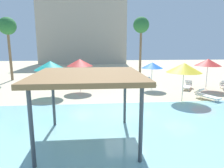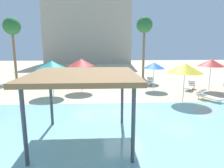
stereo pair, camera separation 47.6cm
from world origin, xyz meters
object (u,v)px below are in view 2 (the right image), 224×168
Objects in this scene: beach_umbrella_red_5 at (211,63)px; lounge_chair_4 at (149,82)px; shade_pavilion at (83,78)px; beach_umbrella_blue_6 at (154,65)px; beach_umbrella_yellow_1 at (185,68)px; palm_tree_0 at (144,27)px; beach_umbrella_red_3 at (81,62)px; palm_tree_2 at (12,28)px; lounge_chair_1 at (190,86)px; lounge_chair_5 at (207,96)px; beach_umbrella_teal_2 at (52,65)px.

beach_umbrella_red_5 reaches higher than lounge_chair_4.
beach_umbrella_blue_6 is (5.44, 9.58, -0.53)m from shade_pavilion.
beach_umbrella_yellow_1 is 11.54m from palm_tree_0.
lounge_chair_4 is (6.57, 2.30, -2.18)m from beach_umbrella_red_3.
beach_umbrella_blue_6 is 2.90m from lounge_chair_4.
beach_umbrella_red_3 is 10.80m from palm_tree_2.
beach_umbrella_yellow_1 is at bearing -27.72° from beach_umbrella_red_3.
palm_tree_2 is (-9.17, 15.70, 3.11)m from shade_pavilion.
palm_tree_2 is at bearing -75.18° from lounge_chair_1.
lounge_chair_4 is (-3.23, 2.37, 0.00)m from lounge_chair_1.
beach_umbrella_red_3 is at bearing 95.91° from shade_pavilion.
shade_pavilion is at bearing -84.09° from beach_umbrella_red_3.
palm_tree_0 reaches higher than beach_umbrella_red_5.
lounge_chair_1 is 3.62m from lounge_chair_5.
shade_pavilion is at bearing -139.77° from beach_umbrella_yellow_1.
lounge_chair_5 is at bearing -29.21° from palm_tree_2.
lounge_chair_5 is (8.50, 5.82, -2.40)m from shade_pavilion.
beach_umbrella_red_5 is 5.00m from beach_umbrella_blue_6.
beach_umbrella_teal_2 is at bearing -125.72° from lounge_chair_5.
shade_pavilion reaches higher than lounge_chair_5.
shade_pavilion reaches higher than lounge_chair_1.
beach_umbrella_teal_2 is 1.46× the size of lounge_chair_1.
beach_umbrella_yellow_1 is 1.00× the size of beach_umbrella_red_5.
beach_umbrella_teal_2 is at bearing -136.88° from palm_tree_0.
lounge_chair_5 is 12.38m from palm_tree_0.
palm_tree_0 is at bearing 93.23° from beach_umbrella_yellow_1.
shade_pavilion is 13.27m from lounge_chair_4.
lounge_chair_4 is at bearing 151.04° from beach_umbrella_red_5.
lounge_chair_5 is (2.92, -5.98, 0.00)m from lounge_chair_4.
shade_pavilion is at bearing -138.76° from beach_umbrella_red_5.
palm_tree_0 is (-4.48, 7.33, 3.65)m from beach_umbrella_red_5.
shade_pavilion is 8.58m from beach_umbrella_yellow_1.
palm_tree_2 is at bearing 161.45° from beach_umbrella_red_5.
shade_pavilion is 11.03m from beach_umbrella_blue_6.
beach_umbrella_blue_6 is 1.25× the size of lounge_chair_5.
palm_tree_2 reaches higher than beach_umbrella_teal_2.
palm_tree_2 is (-17.99, 6.27, 5.51)m from lounge_chair_1.
beach_umbrella_red_5 is 0.38× the size of palm_tree_0.
lounge_chair_5 is (11.65, -2.13, -2.11)m from beach_umbrella_teal_2.
lounge_chair_5 is (-1.91, -3.31, -2.13)m from beach_umbrella_red_5.
palm_tree_2 reaches higher than beach_umbrella_yellow_1.
palm_tree_0 is (-2.88, 7.03, 5.78)m from lounge_chair_1.
palm_tree_2 reaches higher than shade_pavilion.
beach_umbrella_teal_2 is 1.00× the size of beach_umbrella_red_5.
shade_pavilion is 18.44m from palm_tree_2.
beach_umbrella_teal_2 is 0.38× the size of palm_tree_0.
lounge_chair_4 is at bearing 19.31° from beach_umbrella_red_3.
beach_umbrella_teal_2 is 8.75m from beach_umbrella_blue_6.
beach_umbrella_red_3 is 10.45m from palm_tree_0.
palm_tree_2 is (-15.10, -0.76, -0.28)m from palm_tree_0.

